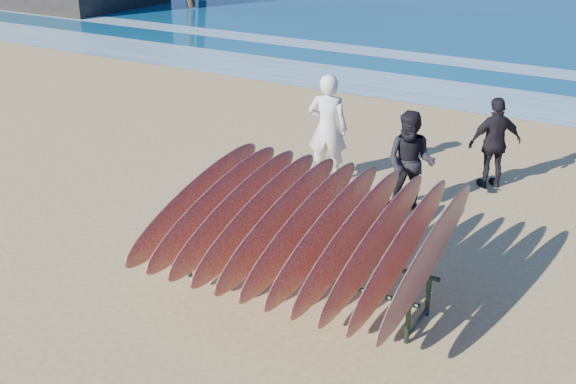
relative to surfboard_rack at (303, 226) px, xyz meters
name	(u,v)px	position (x,y,z in m)	size (l,w,h in m)	color
ground	(256,282)	(-0.67, -0.04, -0.93)	(120.00, 120.00, 0.00)	tan
foam_near	(487,99)	(-0.67, 9.96, -0.92)	(160.00, 160.00, 0.00)	white
foam_far	(525,70)	(-0.67, 13.46, -0.92)	(160.00, 160.00, 0.00)	white
surfboard_rack	(303,226)	(0.00, 0.00, 0.00)	(3.23, 3.01, 1.53)	#1C2D22
person_white	(328,128)	(-1.54, 3.52, -0.01)	(0.67, 0.44, 1.84)	white
person_dark_a	(410,163)	(0.15, 2.98, -0.13)	(0.78, 0.61, 1.60)	black
person_dark_b	(495,143)	(0.96, 4.64, -0.16)	(0.90, 0.37, 1.54)	black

